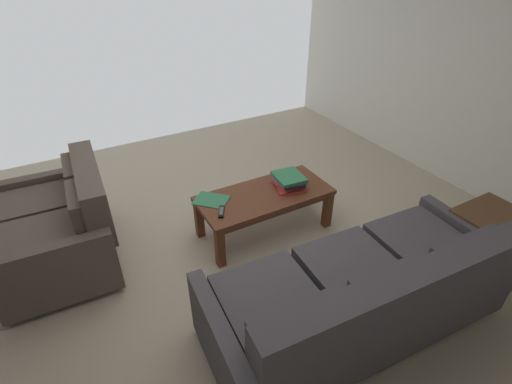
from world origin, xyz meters
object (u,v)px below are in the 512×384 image
book_stack (289,181)px  tv_remote (221,212)px  end_table (495,227)px  coffee_table (265,200)px  sofa_main (363,295)px  loveseat_near (61,226)px  loose_magazine (211,200)px

book_stack → tv_remote: book_stack is taller
end_table → coffee_table: bearing=-47.1°
sofa_main → tv_remote: bearing=-68.8°
sofa_main → book_stack: bearing=-101.0°
sofa_main → loveseat_near: loveseat_near is taller
sofa_main → tv_remote: 1.30m
loose_magazine → tv_remote: bearing=-134.0°
coffee_table → tv_remote: bearing=9.3°
sofa_main → end_table: 1.26m
loveseat_near → tv_remote: 1.32m
loose_magazine → end_table: bearing=-85.1°
sofa_main → coffee_table: (0.01, -1.29, 0.01)m
coffee_table → end_table: 1.85m
tv_remote → book_stack: bearing=-174.2°
coffee_table → book_stack: 0.29m
tv_remote → coffee_table: bearing=-170.7°
loveseat_near → book_stack: size_ratio=3.57×
end_table → tv_remote: (1.72, -1.27, -0.06)m
sofa_main → loose_magazine: (0.47, -1.42, 0.08)m
end_table → sofa_main: bearing=-2.9°
coffee_table → loose_magazine: bearing=-16.1°
sofa_main → loose_magazine: size_ratio=7.50×
sofa_main → loveseat_near: size_ratio=1.74×
coffee_table → loose_magazine: loose_magazine is taller
end_table → loose_magazine: end_table is taller
end_table → loose_magazine: bearing=-40.8°
loveseat_near → coffee_table: bearing=164.2°
tv_remote → loose_magazine: 0.21m
loveseat_near → tv_remote: size_ratio=7.59×
sofa_main → tv_remote: size_ratio=13.19×
sofa_main → coffee_table: bearing=-89.7°
sofa_main → coffee_table: sofa_main is taller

